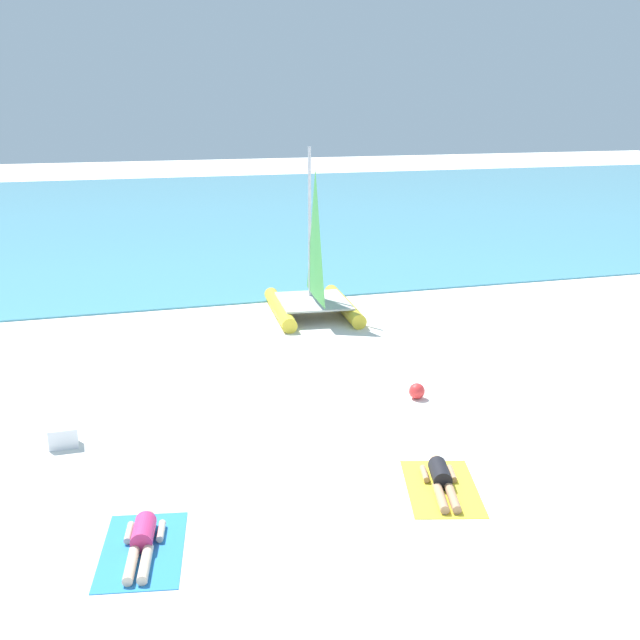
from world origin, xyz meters
TOP-DOWN VIEW (x-y plane):
  - ground_plane at (0.00, 10.00)m, footprint 120.00×120.00m
  - ocean_water at (0.00, 31.62)m, footprint 120.00×40.00m
  - sailboat_yellow at (1.20, 9.82)m, footprint 2.62×3.78m
  - towel_left at (-4.44, -1.01)m, footprint 1.45×2.08m
  - sunbather_left at (-4.43, -0.94)m, footprint 0.70×1.56m
  - towel_right at (0.22, -0.60)m, footprint 1.59×2.13m
  - sunbather_right at (0.24, -0.53)m, footprint 0.81×1.55m
  - beach_ball at (1.40, 3.04)m, footprint 0.33×0.33m
  - cooler_box at (-5.50, 2.78)m, footprint 0.50×0.36m

SIDE VIEW (x-z plane):
  - ground_plane at x=0.00m, z-range 0.00..0.00m
  - towel_left at x=-4.44m, z-range 0.00..0.01m
  - towel_right at x=0.22m, z-range 0.00..0.01m
  - ocean_water at x=0.00m, z-range 0.00..0.05m
  - sunbather_left at x=-4.43m, z-range -0.02..0.28m
  - sunbather_right at x=0.24m, z-range -0.02..0.28m
  - beach_ball at x=1.40m, z-range 0.00..0.33m
  - cooler_box at x=-5.50m, z-range 0.00..0.36m
  - sailboat_yellow at x=1.20m, z-range -1.64..3.03m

